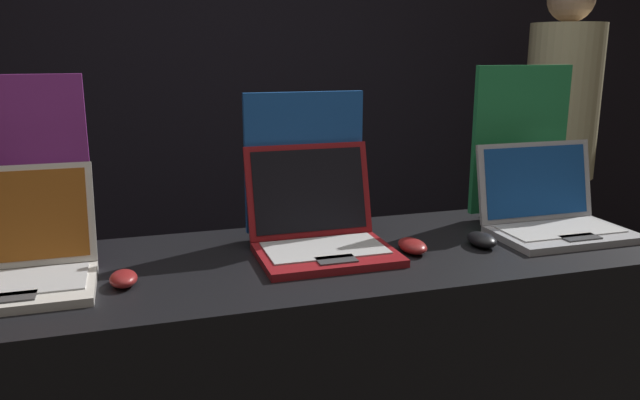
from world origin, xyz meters
TOP-DOWN VIEW (x-y plane):
  - wall_back at (0.00, 2.07)m, footprint 8.00×0.05m
  - laptop_front at (-0.73, 0.32)m, footprint 0.33×0.34m
  - mouse_front at (-0.51, 0.23)m, footprint 0.06×0.09m
  - promo_stand_front at (-0.73, 0.55)m, footprint 0.31×0.07m
  - laptop_middle at (-0.00, 0.34)m, footprint 0.35×0.34m
  - mouse_middle at (0.24, 0.26)m, footprint 0.07×0.11m
  - promo_stand_middle at (-0.00, 0.49)m, footprint 0.34×0.07m
  - laptop_back at (0.71, 0.31)m, footprint 0.39×0.30m
  - mouse_back at (0.44, 0.25)m, footprint 0.07×0.11m
  - promo_stand_back at (0.71, 0.49)m, footprint 0.33×0.07m
  - person_bystander at (1.50, 1.32)m, footprint 0.34×0.34m

SIDE VIEW (x-z plane):
  - person_bystander at x=1.50m, z-range 0.04..1.83m
  - mouse_front at x=-0.51m, z-range 0.93..0.97m
  - mouse_middle at x=0.24m, z-range 0.93..0.97m
  - mouse_back at x=0.44m, z-range 0.93..0.97m
  - laptop_back at x=0.71m, z-range 0.87..1.12m
  - laptop_front at x=-0.73m, z-range 0.87..1.12m
  - laptop_middle at x=0.00m, z-range 0.86..1.13m
  - promo_stand_middle at x=0.00m, z-range 0.92..1.34m
  - promo_stand_front at x=-0.73m, z-range 0.92..1.39m
  - promo_stand_back at x=0.71m, z-range 0.92..1.41m
  - wall_back at x=0.00m, z-range 0.00..2.80m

